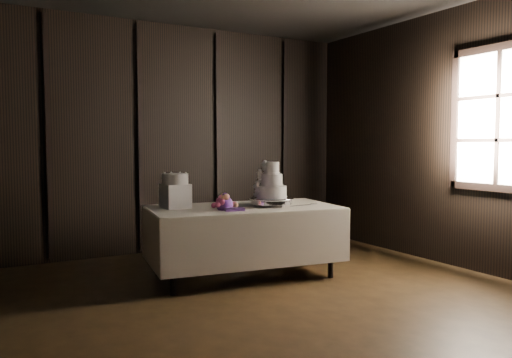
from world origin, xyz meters
The scene contains 9 objects.
room centered at (0.00, 0.00, 1.50)m, with size 6.08×7.08×3.08m.
window centered at (2.97, 0.50, 1.70)m, with size 0.06×1.16×1.56m, color black.
display_table centered at (0.63, 1.81, 0.42)m, with size 2.11×1.30×0.76m.
cake_stand centered at (0.91, 1.71, 0.81)m, with size 0.48×0.48×0.09m, color silver.
wedding_cake centered at (0.88, 1.70, 1.00)m, with size 0.37×0.32×0.38m.
bouquet centered at (0.33, 1.68, 0.83)m, with size 0.31×0.41×0.20m, color #F05F87, non-canonical shape.
box_pedestal centered at (-0.04, 2.07, 0.89)m, with size 0.26×0.26×0.25m, color white.
small_cake centered at (-0.04, 2.07, 1.06)m, with size 0.27×0.27×0.11m, color white.
cake_knife centered at (1.17, 1.55, 0.77)m, with size 0.37×0.02×0.01m, color silver.
Camera 1 is at (-1.85, -2.86, 1.42)m, focal length 35.00 mm.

